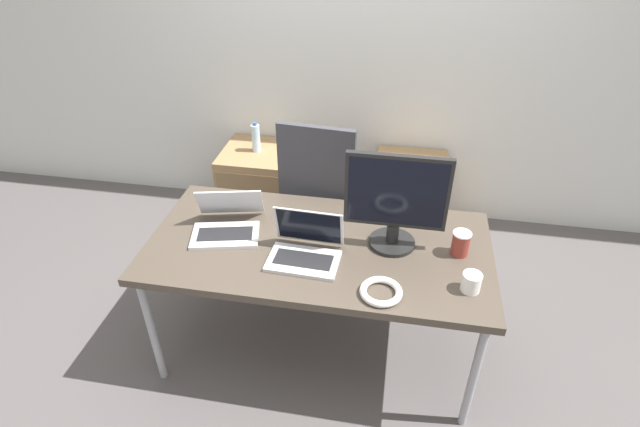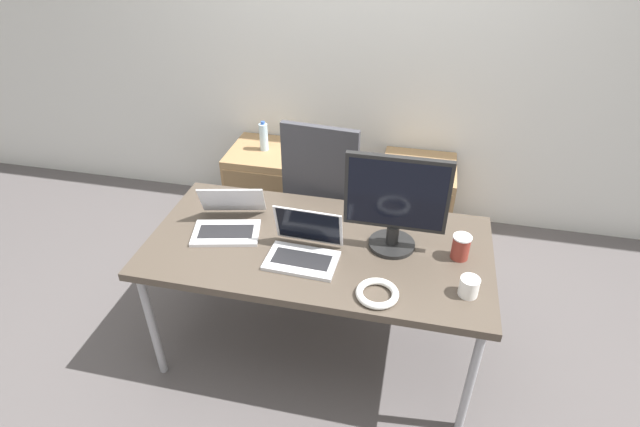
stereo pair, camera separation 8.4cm
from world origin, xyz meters
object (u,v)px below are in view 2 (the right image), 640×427
(monitor, at_px, (396,203))
(coffee_cup_white, at_px, (469,287))
(office_chair, at_px, (329,214))
(laptop_left, at_px, (304,249))
(cabinet_right, at_px, (415,200))
(water_bottle, at_px, (264,137))
(cabinet_left, at_px, (267,183))
(coffee_cup_brown, at_px, (461,247))
(cable_coil, at_px, (377,293))
(laptop_right, at_px, (228,221))

(monitor, bearing_deg, coffee_cup_white, -37.38)
(office_chair, xyz_separation_m, laptop_left, (0.04, -0.80, 0.34))
(office_chair, bearing_deg, cabinet_right, 44.83)
(water_bottle, xyz_separation_m, monitor, (1.03, -1.15, 0.30))
(office_chair, bearing_deg, water_bottle, 138.17)
(cabinet_left, bearing_deg, coffee_cup_brown, -41.00)
(cabinet_right, relative_size, cable_coil, 3.03)
(cabinet_right, bearing_deg, cabinet_left, 180.00)
(cabinet_right, distance_m, laptop_right, 1.57)
(coffee_cup_white, bearing_deg, water_bottle, 134.16)
(laptop_right, bearing_deg, monitor, 2.66)
(cabinet_right, xyz_separation_m, laptop_right, (-0.91, -1.19, 0.48))
(monitor, distance_m, coffee_cup_brown, 0.37)
(water_bottle, height_order, cable_coil, water_bottle)
(water_bottle, bearing_deg, monitor, -48.27)
(cable_coil, bearing_deg, coffee_cup_white, 14.17)
(office_chair, distance_m, laptop_left, 0.87)
(laptop_left, distance_m, monitor, 0.47)
(water_bottle, relative_size, laptop_left, 0.65)
(cabinet_right, height_order, water_bottle, water_bottle)
(laptop_right, relative_size, coffee_cup_white, 4.30)
(water_bottle, relative_size, coffee_cup_white, 2.52)
(cabinet_left, xyz_separation_m, cable_coil, (1.00, -1.51, 0.46))
(cabinet_left, relative_size, cable_coil, 3.03)
(cabinet_right, relative_size, coffee_cup_white, 6.46)
(coffee_cup_brown, bearing_deg, coffee_cup_white, -82.17)
(cabinet_left, bearing_deg, monitor, -48.22)
(office_chair, relative_size, coffee_cup_white, 12.80)
(cabinet_right, relative_size, laptop_right, 1.50)
(coffee_cup_brown, bearing_deg, monitor, 176.22)
(cabinet_right, relative_size, water_bottle, 2.56)
(office_chair, height_order, laptop_left, office_chair)
(laptop_left, relative_size, coffee_cup_brown, 2.76)
(office_chair, relative_size, cabinet_left, 1.98)
(water_bottle, bearing_deg, laptop_left, -64.50)
(water_bottle, relative_size, monitor, 0.45)
(monitor, bearing_deg, cable_coil, -93.87)
(laptop_right, relative_size, monitor, 0.77)
(cable_coil, bearing_deg, cabinet_left, 123.48)
(office_chair, height_order, cable_coil, office_chair)
(coffee_cup_brown, relative_size, cable_coil, 0.66)
(coffee_cup_white, distance_m, coffee_cup_brown, 0.25)
(office_chair, relative_size, laptop_right, 2.97)
(laptop_right, bearing_deg, cable_coil, -22.29)
(cabinet_left, distance_m, cable_coil, 1.87)
(coffee_cup_white, height_order, coffee_cup_brown, coffee_cup_brown)
(office_chair, bearing_deg, coffee_cup_white, -48.49)
(office_chair, xyz_separation_m, laptop_right, (-0.38, -0.66, 0.34))
(office_chair, height_order, cabinet_left, office_chair)
(cabinet_right, height_order, cable_coil, cable_coil)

